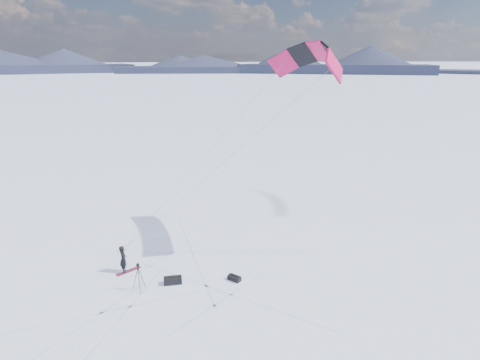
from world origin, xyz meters
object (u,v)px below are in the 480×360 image
object	(u,v)px
tripod	(138,273)
gear_bag_a	(173,280)
snowkiter	(124,272)
gear_bag_b	(234,278)
snowboard	(129,271)

from	to	relation	value
tripod	gear_bag_a	size ratio (longest dim) A/B	1.55
snowkiter	tripod	xyz separation A→B (m)	(0.80, -2.13, 0.99)
snowkiter	gear_bag_b	size ratio (longest dim) A/B	2.10
gear_bag_b	tripod	bearing A→B (deg)	-134.18
tripod	gear_bag_b	size ratio (longest dim) A/B	1.98
snowkiter	snowboard	size ratio (longest dim) A/B	1.12
tripod	gear_bag_a	xyz separation A→B (m)	(1.76, 0.19, -0.79)
snowkiter	snowboard	bearing A→B (deg)	-99.51
tripod	snowboard	bearing A→B (deg)	71.18
snowboard	gear_bag_b	distance (m)	6.16
snowkiter	gear_bag_a	world-z (taller)	snowkiter
snowboard	gear_bag_a	world-z (taller)	gear_bag_a
gear_bag_a	gear_bag_b	world-z (taller)	gear_bag_a
snowkiter	gear_bag_a	size ratio (longest dim) A/B	1.64
tripod	gear_bag_b	world-z (taller)	tripod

